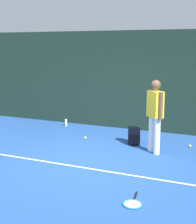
# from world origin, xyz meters

# --- Properties ---
(ground_plane) EXTENTS (12.00, 12.00, 0.00)m
(ground_plane) POSITION_xyz_m (0.00, 0.00, 0.00)
(ground_plane) COLOR #234C93
(back_fence) EXTENTS (10.00, 0.10, 2.88)m
(back_fence) POSITION_xyz_m (0.00, 3.00, 1.44)
(back_fence) COLOR #192D23
(back_fence) RESTS_ON ground
(court_line) EXTENTS (9.00, 0.05, 0.00)m
(court_line) POSITION_xyz_m (0.00, -0.46, 0.00)
(court_line) COLOR white
(court_line) RESTS_ON ground
(tennis_player) EXTENTS (0.44, 0.44, 1.70)m
(tennis_player) POSITION_xyz_m (1.13, 1.06, 0.97)
(tennis_player) COLOR white
(tennis_player) RESTS_ON ground
(tennis_racket) EXTENTS (0.37, 0.63, 0.03)m
(tennis_racket) POSITION_xyz_m (1.45, -1.57, 0.01)
(tennis_racket) COLOR black
(tennis_racket) RESTS_ON ground
(backpack) EXTENTS (0.35, 0.35, 0.44)m
(backpack) POSITION_xyz_m (0.51, 1.52, 0.21)
(backpack) COLOR black
(backpack) RESTS_ON ground
(tennis_ball_near_player) EXTENTS (0.07, 0.07, 0.07)m
(tennis_ball_near_player) POSITION_xyz_m (-0.82, 1.44, 0.03)
(tennis_ball_near_player) COLOR #CCE033
(tennis_ball_near_player) RESTS_ON ground
(tennis_ball_by_fence) EXTENTS (0.07, 0.07, 0.07)m
(tennis_ball_by_fence) POSITION_xyz_m (1.86, 1.81, 0.03)
(tennis_ball_by_fence) COLOR #CCE033
(tennis_ball_by_fence) RESTS_ON ground
(water_bottle) EXTENTS (0.07, 0.07, 0.22)m
(water_bottle) POSITION_xyz_m (-2.00, 2.53, 0.11)
(water_bottle) COLOR white
(water_bottle) RESTS_ON ground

